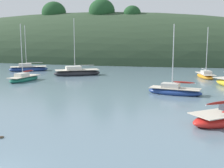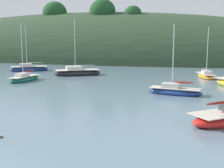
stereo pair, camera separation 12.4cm
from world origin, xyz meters
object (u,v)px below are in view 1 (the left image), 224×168
(sailboat_white_near, at_px, (205,76))
(sailboat_black_sloop, at_px, (24,79))
(duck_straggler, at_px, (1,137))
(sailboat_grey_yawl, at_px, (77,73))
(sailboat_cream_ketch, at_px, (28,69))
(sailboat_red_portside, at_px, (174,91))

(sailboat_white_near, bearing_deg, sailboat_black_sloop, -155.90)
(sailboat_white_near, relative_size, sailboat_black_sloop, 0.96)
(duck_straggler, bearing_deg, sailboat_white_near, 69.12)
(sailboat_grey_yawl, height_order, duck_straggler, sailboat_grey_yawl)
(sailboat_cream_ketch, height_order, sailboat_grey_yawl, sailboat_grey_yawl)
(sailboat_grey_yawl, bearing_deg, sailboat_black_sloop, -117.91)
(sailboat_red_portside, bearing_deg, sailboat_black_sloop, 169.36)
(sailboat_white_near, relative_size, sailboat_red_portside, 1.03)
(sailboat_white_near, bearing_deg, sailboat_grey_yawl, -172.54)
(sailboat_white_near, xyz_separation_m, duck_straggler, (-12.45, -32.64, -0.30))
(sailboat_cream_ketch, height_order, sailboat_red_portside, sailboat_cream_ketch)
(sailboat_white_near, bearing_deg, duck_straggler, -110.88)
(sailboat_white_near, distance_m, sailboat_grey_yawl, 20.77)
(sailboat_cream_ketch, xyz_separation_m, sailboat_red_portside, (28.74, -16.14, -0.06))
(sailboat_black_sloop, height_order, sailboat_grey_yawl, sailboat_grey_yawl)
(sailboat_grey_yawl, bearing_deg, sailboat_white_near, 7.46)
(sailboat_white_near, distance_m, sailboat_black_sloop, 27.51)
(sailboat_cream_ketch, bearing_deg, sailboat_white_near, -1.51)
(sailboat_black_sloop, xyz_separation_m, sailboat_grey_yawl, (4.52, 8.54, 0.09))
(sailboat_red_portside, bearing_deg, sailboat_cream_ketch, 150.69)
(sailboat_white_near, xyz_separation_m, sailboat_black_sloop, (-25.11, -11.23, 0.01))
(sailboat_black_sloop, bearing_deg, duck_straggler, -59.40)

